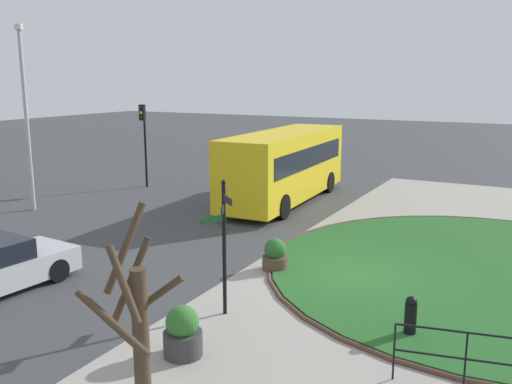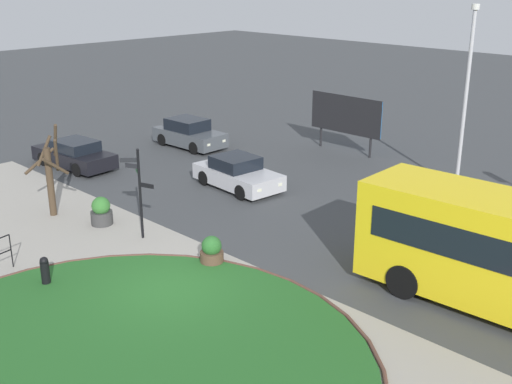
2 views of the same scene
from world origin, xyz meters
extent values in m
plane|color=#3D3F42|center=(0.00, 0.00, 0.00)|extent=(120.00, 120.00, 0.00)
cube|color=#9E998E|center=(0.00, -1.56, 0.01)|extent=(32.00, 8.89, 0.02)
cylinder|color=#235B23|center=(2.16, -3.55, 0.05)|extent=(12.60, 12.60, 0.10)
torus|color=brown|center=(2.16, -3.55, 0.06)|extent=(12.91, 12.91, 0.11)
cylinder|color=black|center=(-3.75, 1.76, 1.57)|extent=(0.09, 0.09, 3.13)
sphere|color=black|center=(-3.75, 1.76, 3.18)|extent=(0.10, 0.10, 0.10)
cube|color=black|center=(-3.97, 1.52, 2.83)|extent=(0.41, 0.44, 0.15)
cube|color=black|center=(-3.99, 1.64, 2.60)|extent=(0.42, 0.23, 0.15)
cube|color=#195128|center=(-4.04, 1.91, 2.35)|extent=(0.53, 0.29, 0.15)
cube|color=black|center=(-3.45, 1.85, 1.97)|extent=(0.52, 0.19, 0.15)
cylinder|color=black|center=(-2.87, -2.35, 0.38)|extent=(0.26, 0.26, 0.76)
sphere|color=black|center=(-2.87, -2.35, 0.81)|extent=(0.25, 0.25, 0.25)
cylinder|color=black|center=(-4.75, -2.47, 0.56)|extent=(0.04, 0.04, 1.11)
cylinder|color=black|center=(-4.51, -3.67, 0.56)|extent=(0.04, 0.04, 1.11)
cube|color=yellow|center=(7.86, 5.69, 1.71)|extent=(9.19, 2.87, 2.87)
cube|color=black|center=(7.80, 6.93, 2.11)|extent=(7.99, 0.39, 0.88)
cube|color=black|center=(7.92, 4.46, 2.11)|extent=(7.99, 0.39, 0.88)
cube|color=black|center=(12.41, 5.90, 1.86)|extent=(0.11, 2.01, 1.10)
cube|color=black|center=(12.41, 5.90, 2.93)|extent=(0.08, 1.35, 0.28)
cylinder|color=black|center=(10.71, 6.95, 0.50)|extent=(1.01, 0.35, 1.00)
cylinder|color=black|center=(10.82, 4.70, 0.50)|extent=(1.01, 0.35, 1.00)
cylinder|color=black|center=(4.90, 6.69, 0.50)|extent=(1.01, 0.35, 1.00)
cylinder|color=black|center=(5.01, 4.43, 0.50)|extent=(1.01, 0.35, 1.00)
cube|color=#EAEACC|center=(-3.21, 8.25, 0.54)|extent=(0.04, 0.20, 0.12)
cube|color=#EAEACC|center=(-3.30, 7.13, 0.54)|extent=(0.04, 0.20, 0.12)
cylinder|color=black|center=(-3.96, 8.60, 0.32)|extent=(0.66, 0.27, 0.64)
cylinder|color=black|center=(-4.10, 6.90, 0.32)|extent=(0.66, 0.27, 0.64)
cylinder|color=black|center=(7.66, 13.43, 2.10)|extent=(0.11, 0.11, 4.20)
cube|color=black|center=(7.46, 13.37, 3.81)|extent=(0.32, 0.32, 0.78)
sphere|color=black|center=(7.31, 13.33, 4.05)|extent=(0.16, 0.16, 0.16)
sphere|color=#F2A519|center=(7.31, 13.33, 3.81)|extent=(0.16, 0.16, 0.16)
sphere|color=black|center=(7.31, 13.33, 3.57)|extent=(0.16, 0.16, 0.16)
cylinder|color=#B7B7BC|center=(1.38, 14.38, 3.68)|extent=(0.16, 0.16, 7.36)
cylinder|color=silver|center=(1.38, 14.38, 7.48)|extent=(0.32, 0.32, 0.22)
cylinder|color=brown|center=(-0.48, 2.06, 0.22)|extent=(0.75, 0.75, 0.43)
sphere|color=#286028|center=(-0.48, 2.06, 0.64)|extent=(0.64, 0.64, 0.64)
cylinder|color=#383838|center=(-5.84, 1.46, 0.26)|extent=(0.79, 0.79, 0.51)
sphere|color=#33702D|center=(-5.84, 1.46, 0.73)|extent=(0.67, 0.67, 0.67)
cylinder|color=#423323|center=(-7.97, 0.69, 1.32)|extent=(0.26, 0.26, 2.64)
cylinder|color=#423323|center=(-8.25, 0.73, 2.48)|extent=(0.21, 0.68, 1.13)
cylinder|color=#423323|center=(-7.82, 0.98, 2.34)|extent=(0.73, 0.46, 1.37)
cylinder|color=#423323|center=(-7.49, 0.72, 2.04)|extent=(0.19, 1.04, 0.85)
cylinder|color=#423323|center=(-8.59, 0.67, 2.02)|extent=(0.16, 1.30, 0.83)
cylinder|color=#423323|center=(-7.86, 1.02, 2.89)|extent=(0.80, 0.36, 1.36)
camera|label=1|loc=(-14.02, -4.58, 5.45)|focal=38.34mm
camera|label=2|loc=(13.40, -10.07, 8.83)|focal=44.83mm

